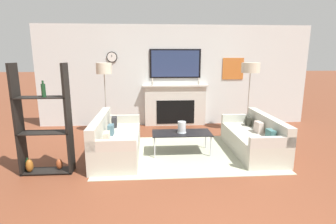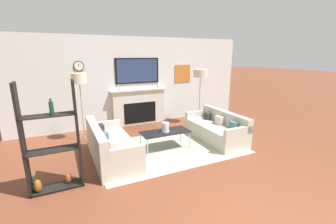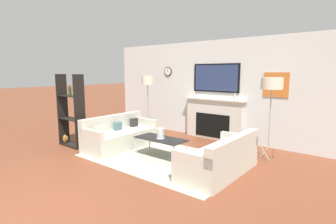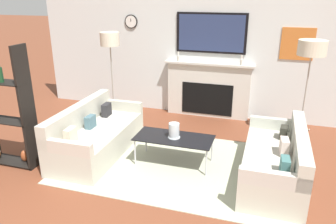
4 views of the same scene
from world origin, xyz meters
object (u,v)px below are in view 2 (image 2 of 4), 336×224
object	(u,v)px
couch_left	(111,147)
floor_lamp_left	(79,80)
couch_right	(216,130)
coffee_table	(165,133)
hurricane_candle	(166,128)
shelf_unit	(51,146)
floor_lamp_right	(200,74)

from	to	relation	value
couch_left	floor_lamp_left	bearing A→B (deg)	105.22
couch_right	floor_lamp_left	size ratio (longest dim) A/B	1.03
couch_right	coffee_table	size ratio (longest dim) A/B	1.56
hurricane_candle	shelf_unit	distance (m)	2.45
couch_left	shelf_unit	xyz separation A→B (m)	(-1.04, -0.68, 0.48)
couch_right	hurricane_candle	bearing A→B (deg)	178.98
hurricane_candle	shelf_unit	bearing A→B (deg)	-163.17
shelf_unit	coffee_table	bearing A→B (deg)	16.99
floor_lamp_left	hurricane_candle	bearing A→B (deg)	-39.84
couch_left	coffee_table	size ratio (longest dim) A/B	1.63
couch_right	floor_lamp_right	xyz separation A→B (m)	(0.39, 1.42, 1.32)
hurricane_candle	couch_left	bearing A→B (deg)	-178.87
coffee_table	shelf_unit	xyz separation A→B (m)	(-2.33, -0.71, 0.36)
coffee_table	floor_lamp_right	distance (m)	2.60
couch_right	floor_lamp_right	size ratio (longest dim) A/B	1.03
hurricane_candle	floor_lamp_right	xyz separation A→B (m)	(1.84, 1.40, 1.06)
couch_right	floor_lamp_left	xyz separation A→B (m)	(-3.13, 1.42, 1.31)
couch_right	coffee_table	distance (m)	1.46
hurricane_candle	shelf_unit	size ratio (longest dim) A/B	0.12
floor_lamp_left	floor_lamp_right	xyz separation A→B (m)	(3.52, 0.00, 0.01)
coffee_table	hurricane_candle	size ratio (longest dim) A/B	5.13
hurricane_candle	floor_lamp_left	world-z (taller)	floor_lamp_left
couch_left	floor_lamp_left	distance (m)	1.96
couch_left	coffee_table	xyz separation A→B (m)	(1.29, 0.03, 0.12)
coffee_table	floor_lamp_right	world-z (taller)	floor_lamp_right
coffee_table	hurricane_candle	bearing A→B (deg)	-78.19
couch_left	couch_right	size ratio (longest dim) A/B	1.04
coffee_table	floor_lamp_left	size ratio (longest dim) A/B	0.66
couch_right	shelf_unit	bearing A→B (deg)	-169.83
couch_right	coffee_table	xyz separation A→B (m)	(-1.46, 0.03, 0.13)
coffee_table	hurricane_candle	xyz separation A→B (m)	(0.00, -0.01, 0.13)
coffee_table	floor_lamp_left	world-z (taller)	floor_lamp_left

